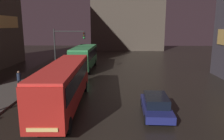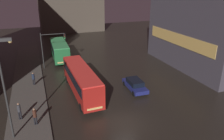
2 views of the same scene
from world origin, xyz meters
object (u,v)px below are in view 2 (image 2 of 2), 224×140
Objects in this scene: bus_far at (59,49)px; traffic_light_main at (51,44)px; pedestrian_far at (19,110)px; car_taxi at (135,85)px; pedestrian_mid at (35,115)px; bus_near at (81,78)px; pedestrian_near at (33,78)px; street_lamp_sidewalk at (5,77)px.

bus_far is 4.44m from traffic_light_main.
bus_far reaches higher than pedestrian_far.
car_taxi is at bearing 116.07° from bus_far.
bus_far reaches higher than pedestrian_mid.
pedestrian_near is (-5.55, 4.47, -0.89)m from bus_near.
traffic_light_main is 0.66× the size of street_lamp_sidewalk.
traffic_light_main is 18.41m from street_lamp_sidewalk.
street_lamp_sidewalk reaches higher than bus_near.
pedestrian_mid is at bearing 77.41° from bus_far.
street_lamp_sidewalk is (-1.69, -1.31, 4.69)m from pedestrian_mid.
traffic_light_main is (-9.12, 12.42, 3.26)m from car_taxi.
car_taxi is (6.71, -1.26, -1.34)m from bus_near.
bus_near is 6.38× the size of pedestrian_near.
traffic_light_main reaches higher than bus_far.
pedestrian_near is at bearing -115.10° from traffic_light_main.
street_lamp_sidewalk reaches higher than traffic_light_main.
pedestrian_mid is at bearing 19.45° from car_taxi.
pedestrian_far is at bearing 84.31° from street_lamp_sidewalk.
street_lamp_sidewalk reaches higher than bus_far.
car_taxi is 12.94m from pedestrian_mid.
bus_near reaches higher than bus_far.
bus_far is 19.54m from pedestrian_far.
pedestrian_mid is at bearing 1.66° from pedestrian_near.
pedestrian_far is (-13.74, -2.46, 0.47)m from car_taxi.
traffic_light_main reaches higher than pedestrian_far.
pedestrian_far is at bearing 26.27° from bus_near.
pedestrian_far is (-6.28, -18.49, -0.80)m from bus_far.
pedestrian_near is 0.96× the size of pedestrian_far.
street_lamp_sidewalk reaches higher than pedestrian_far.
street_lamp_sidewalk is (-14.02, -5.23, 5.14)m from car_taxi.
pedestrian_near is (-12.25, 5.73, 0.45)m from car_taxi.
street_lamp_sidewalk is (-6.56, -21.26, 3.87)m from bus_far.
bus_far reaches higher than pedestrian_near.
street_lamp_sidewalk is (-7.31, -6.49, 3.80)m from bus_near.
bus_far is at bearing -88.62° from bus_near.
bus_far is 5.22× the size of pedestrian_mid.
pedestrian_near is 0.20× the size of street_lamp_sidewalk.
pedestrian_far is 15.82m from traffic_light_main.
pedestrian_far is 0.32× the size of traffic_light_main.
bus_near is 7.69m from pedestrian_mid.
pedestrian_mid reaches higher than pedestrian_near.
pedestrian_mid is 0.20× the size of street_lamp_sidewalk.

